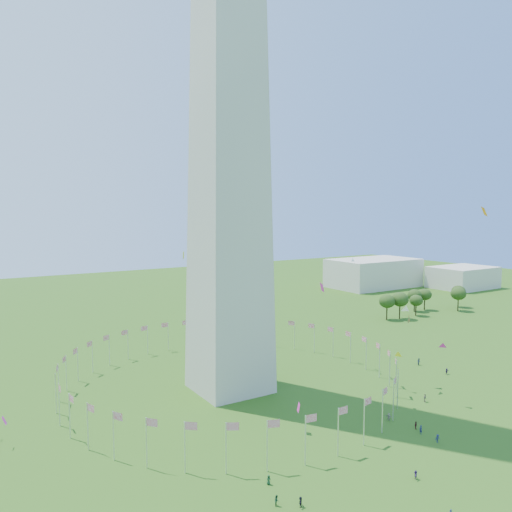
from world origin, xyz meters
The scene contains 8 objects.
ground centered at (0.00, 0.00, 0.00)m, with size 600.00×600.00×0.00m, color #264E12.
washington_monument centered at (0.00, 50.00, 84.50)m, with size 16.80×16.80×169.00m, color beige, non-canonical shape.
flag_ring centered at (0.00, 50.00, 4.50)m, with size 80.24×80.24×9.00m.
gov_building_east_a centered at (150.00, 150.00, 8.00)m, with size 50.00×30.00×16.00m, color beige.
gov_building_east_b centered at (190.00, 120.00, 6.00)m, with size 35.00×25.00×12.00m, color beige.
crowd centered at (17.48, 5.67, 0.85)m, with size 91.61×71.41×2.02m.
kites_aloft centered at (16.51, 22.87, 20.13)m, with size 108.87×65.75×40.98m.
tree_line_east centered at (113.69, 84.87, 4.94)m, with size 53.49×15.78×10.78m.
Camera 1 is at (-58.26, -55.18, 44.40)m, focal length 35.00 mm.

